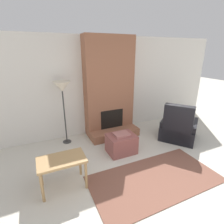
{
  "coord_description": "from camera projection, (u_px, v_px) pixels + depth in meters",
  "views": [
    {
      "loc": [
        -1.84,
        -1.29,
        2.22
      ],
      "look_at": [
        0.0,
        2.75,
        0.66
      ],
      "focal_mm": 28.0,
      "sensor_mm": 36.0,
      "label": 1
    }
  ],
  "objects": [
    {
      "name": "area_rug",
      "position": [
        155.0,
        179.0,
        3.19
      ],
      "size": [
        2.36,
        1.18,
        0.01
      ],
      "primitive_type": "cube",
      "color": "brown",
      "rests_on": "ground_plane"
    },
    {
      "name": "side_table",
      "position": [
        62.0,
        163.0,
        2.86
      ],
      "size": [
        0.77,
        0.46,
        0.56
      ],
      "color": "tan",
      "rests_on": "ground_plane"
    },
    {
      "name": "fireplace",
      "position": [
        110.0,
        91.0,
        4.66
      ],
      "size": [
        1.32,
        0.78,
        2.6
      ],
      "color": "#935B42",
      "rests_on": "ground_plane"
    },
    {
      "name": "armchair",
      "position": [
        178.0,
        129.0,
        4.57
      ],
      "size": [
        1.24,
        1.23,
        1.0
      ],
      "rotation": [
        0.0,
        0.0,
        2.22
      ],
      "color": "black",
      "rests_on": "ground_plane"
    },
    {
      "name": "wall_back",
      "position": [
        106.0,
        86.0,
        4.84
      ],
      "size": [
        7.32,
        0.06,
        2.6
      ],
      "primitive_type": "cube",
      "color": "silver",
      "rests_on": "ground_plane"
    },
    {
      "name": "ottoman",
      "position": [
        121.0,
        143.0,
        3.98
      ],
      "size": [
        0.62,
        0.49,
        0.48
      ],
      "color": "#8C4C47",
      "rests_on": "ground_plane"
    },
    {
      "name": "ground_plane",
      "position": [
        190.0,
        211.0,
        2.56
      ],
      "size": [
        24.0,
        24.0,
        0.0
      ],
      "primitive_type": "plane",
      "color": "beige"
    },
    {
      "name": "floor_lamp_left",
      "position": [
        62.0,
        88.0,
        4.04
      ],
      "size": [
        0.41,
        0.41,
        1.56
      ],
      "color": "#333333",
      "rests_on": "ground_plane"
    }
  ]
}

